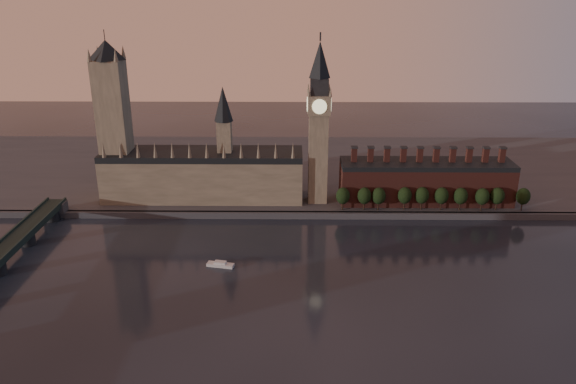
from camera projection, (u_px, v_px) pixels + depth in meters
The scene contains 17 objects.
ground at pixel (305, 293), 267.28m from camera, with size 900.00×900.00×0.00m, color black.
north_bank at pixel (301, 171), 433.12m from camera, with size 900.00×182.00×4.00m.
palace_of_westminster at pixel (204, 172), 367.73m from camera, with size 130.00×30.30×74.00m.
victoria_tower at pixel (113, 116), 355.08m from camera, with size 24.00×24.00×108.00m.
big_ben at pixel (319, 122), 350.01m from camera, with size 15.00×15.00×107.00m.
chimney_block at pixel (426, 181), 363.15m from camera, with size 110.00×25.00×37.00m.
embankment_tree_0 at pixel (343, 196), 350.38m from camera, with size 8.60×8.60×14.88m.
embankment_tree_1 at pixel (364, 196), 350.45m from camera, with size 8.60×8.60×14.88m.
embankment_tree_2 at pixel (379, 196), 350.24m from camera, with size 8.60×8.60×14.88m.
embankment_tree_3 at pixel (405, 195), 351.01m from camera, with size 8.60×8.60×14.88m.
embankment_tree_4 at pixel (422, 195), 351.13m from camera, with size 8.60×8.60×14.88m.
embankment_tree_5 at pixel (442, 196), 350.60m from camera, with size 8.60×8.60×14.88m.
embankment_tree_6 at pixel (461, 196), 350.01m from camera, with size 8.60×8.60×14.88m.
embankment_tree_7 at pixel (482, 197), 349.22m from camera, with size 8.60×8.60×14.88m.
embankment_tree_8 at pixel (497, 196), 350.26m from camera, with size 8.60×8.60×14.88m.
embankment_tree_9 at pixel (523, 196), 349.48m from camera, with size 8.60×8.60×14.88m.
river_boat at pixel (220, 264), 291.89m from camera, with size 14.65×6.85×2.82m.
Camera 1 is at (-5.81, -233.08, 139.51)m, focal length 35.00 mm.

